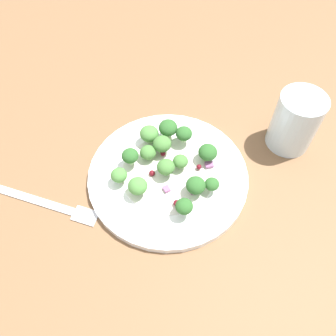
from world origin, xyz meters
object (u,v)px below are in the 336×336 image
object	(u,v)px
broccoli_floret_1	(180,162)
water_glass	(295,122)
plate	(168,175)
fork	(46,203)
broccoli_floret_0	(208,153)
broccoli_floret_2	(196,186)

from	to	relation	value
broccoli_floret_1	water_glass	distance (cm)	19.04
plate	fork	world-z (taller)	plate
broccoli_floret_1	water_glass	xyz separation A→B (cm)	(12.91, -13.86, 1.89)
broccoli_floret_0	fork	world-z (taller)	broccoli_floret_0
plate	broccoli_floret_1	world-z (taller)	broccoli_floret_1
broccoli_floret_0	water_glass	bearing A→B (deg)	-47.31
broccoli_floret_2	water_glass	world-z (taller)	water_glass
broccoli_floret_0	broccoli_floret_1	xyz separation A→B (cm)	(-3.08, 3.20, -0.19)
plate	broccoli_floret_2	size ratio (longest dim) A/B	8.48
plate	broccoli_floret_1	xyz separation A→B (cm)	(1.67, -1.30, 2.08)
water_glass	broccoli_floret_0	bearing A→B (deg)	132.69
broccoli_floret_0	water_glass	distance (cm)	14.60
fork	broccoli_floret_0	bearing A→B (deg)	-49.57
fork	plate	bearing A→B (deg)	-51.73
broccoli_floret_2	broccoli_floret_1	bearing A→B (deg)	49.22
broccoli_floret_1	broccoli_floret_2	xyz separation A→B (cm)	(-3.15, -3.66, 0.24)
broccoli_floret_2	water_glass	bearing A→B (deg)	-32.44
water_glass	broccoli_floret_2	bearing A→B (deg)	147.56
broccoli_floret_2	fork	size ratio (longest dim) A/B	0.15
broccoli_floret_2	water_glass	distance (cm)	19.11
broccoli_floret_2	fork	xyz separation A→B (cm)	(-9.95, 19.44, -2.94)
broccoli_floret_1	fork	world-z (taller)	broccoli_floret_1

